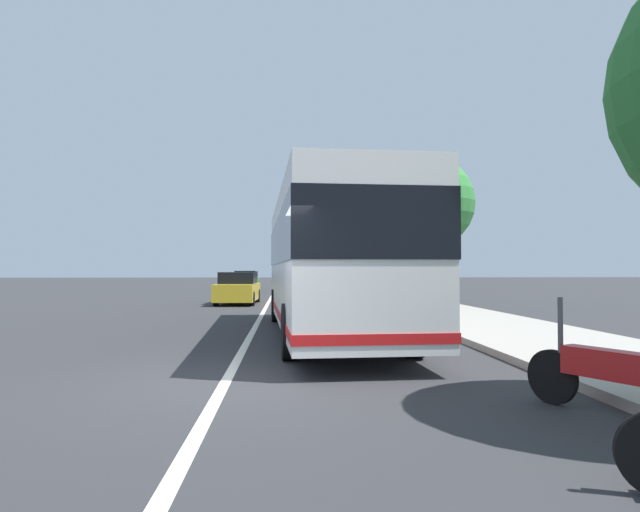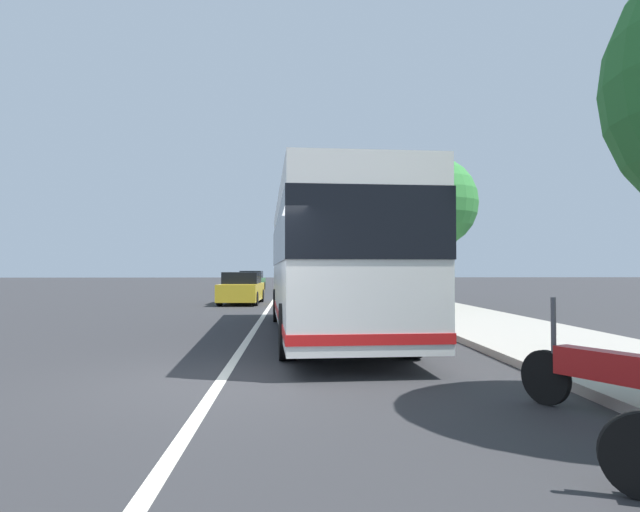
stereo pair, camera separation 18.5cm
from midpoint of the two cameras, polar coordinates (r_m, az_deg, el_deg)
The scene contains 11 objects.
ground_plane at distance 8.03m, azimuth -9.76°, elevation -12.88°, with size 220.00×220.00×0.00m, color #2D2D30.
sidewalk_curb at distance 18.72m, azimuth 14.44°, elevation -6.10°, with size 110.00×3.60×0.14m, color #9E998E.
lane_divider_line at distance 17.91m, azimuth -5.86°, elevation -6.56°, with size 110.00×0.16×0.01m, color silver.
coach_bus at distance 13.32m, azimuth 1.15°, elevation -0.20°, with size 11.40×3.05×3.32m.
motorcycle_nearest_curb at distance 6.67m, azimuth 28.67°, elevation -10.97°, with size 1.98×1.07×1.27m.
car_side_street at distance 25.89m, azimuth -8.02°, elevation -3.42°, with size 4.58×1.92×1.49m.
car_ahead_same_lane at distance 38.11m, azimuth -1.50°, elevation -2.77°, with size 4.50×2.06×1.57m.
car_far_distant at distance 49.25m, azimuth -1.57°, elevation -2.47°, with size 4.33×1.92×1.61m.
car_oncoming at distance 43.16m, azimuth -7.07°, elevation -2.65°, with size 4.02×2.01×1.53m.
roadside_tree_mid_block at distance 22.08m, azimuth 11.88°, elevation 5.45°, with size 3.63×3.63×6.09m.
roadside_tree_far_block at distance 30.67m, azimuth 7.62°, elevation 4.77°, with size 2.74×2.74×6.36m.
Camera 2 is at (-7.82, -1.04, 1.59)m, focal length 30.45 mm.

